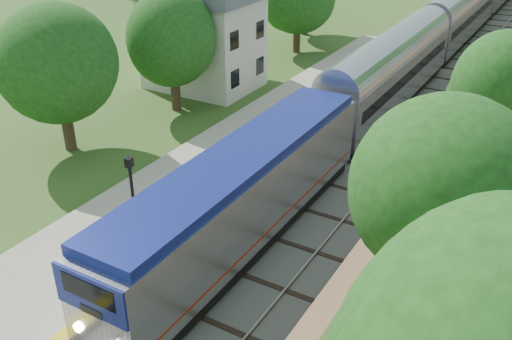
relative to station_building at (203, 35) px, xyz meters
The scene contains 8 objects.
trackbed 34.24m from the station_building, 61.93° to the left, with size 9.50×170.00×0.28m.
platform 16.99m from the station_building, 57.86° to the right, with size 6.40×68.00×0.38m, color gray.
yellow_stripe 18.58m from the station_building, 50.24° to the right, with size 0.55×68.00×0.01m, color gold.
station_building is the anchor object (origin of this frame).
trees_behind_platform 9.76m from the station_building, 73.13° to the right, with size 7.82×53.32×7.21m.
train 27.12m from the station_building, 58.85° to the left, with size 3.01×100.26×4.43m.
lamppost_far 22.58m from the station_building, 62.44° to the right, with size 0.44×0.44×4.42m.
signal_farside 22.20m from the station_building, 24.50° to the right, with size 0.31×0.25×5.64m.
Camera 1 is at (11.40, -5.20, 15.14)m, focal length 40.00 mm.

